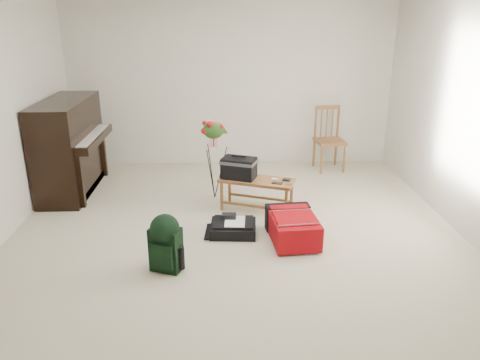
{
  "coord_description": "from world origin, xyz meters",
  "views": [
    {
      "loc": [
        -0.12,
        -4.53,
        2.37
      ],
      "look_at": [
        0.05,
        0.35,
        0.57
      ],
      "focal_mm": 35.0,
      "sensor_mm": 36.0,
      "label": 1
    }
  ],
  "objects_px": {
    "piano": "(70,148)",
    "flower_stand": "(214,160)",
    "dining_chair": "(329,139)",
    "green_backpack": "(165,240)",
    "red_suitcase": "(292,225)",
    "black_duffel": "(233,227)",
    "bench": "(244,173)"
  },
  "relations": [
    {
      "from": "red_suitcase",
      "to": "flower_stand",
      "type": "height_order",
      "value": "flower_stand"
    },
    {
      "from": "black_duffel",
      "to": "bench",
      "type": "bearing_deg",
      "value": 80.14
    },
    {
      "from": "dining_chair",
      "to": "bench",
      "type": "bearing_deg",
      "value": -138.97
    },
    {
      "from": "piano",
      "to": "flower_stand",
      "type": "relative_size",
      "value": 1.4
    },
    {
      "from": "dining_chair",
      "to": "green_backpack",
      "type": "bearing_deg",
      "value": -134.28
    },
    {
      "from": "red_suitcase",
      "to": "black_duffel",
      "type": "distance_m",
      "value": 0.66
    },
    {
      "from": "green_backpack",
      "to": "piano",
      "type": "bearing_deg",
      "value": 145.3
    },
    {
      "from": "dining_chair",
      "to": "black_duffel",
      "type": "height_order",
      "value": "dining_chair"
    },
    {
      "from": "dining_chair",
      "to": "flower_stand",
      "type": "bearing_deg",
      "value": -154.88
    },
    {
      "from": "black_duffel",
      "to": "green_backpack",
      "type": "height_order",
      "value": "green_backpack"
    },
    {
      "from": "bench",
      "to": "red_suitcase",
      "type": "relative_size",
      "value": 1.32
    },
    {
      "from": "dining_chair",
      "to": "black_duffel",
      "type": "relative_size",
      "value": 1.86
    },
    {
      "from": "bench",
      "to": "red_suitcase",
      "type": "distance_m",
      "value": 0.97
    },
    {
      "from": "piano",
      "to": "black_duffel",
      "type": "bearing_deg",
      "value": -33.37
    },
    {
      "from": "piano",
      "to": "black_duffel",
      "type": "xyz_separation_m",
      "value": [
        2.16,
        -1.42,
        -0.52
      ]
    },
    {
      "from": "piano",
      "to": "red_suitcase",
      "type": "relative_size",
      "value": 2.02
    },
    {
      "from": "red_suitcase",
      "to": "flower_stand",
      "type": "distance_m",
      "value": 1.53
    },
    {
      "from": "flower_stand",
      "to": "red_suitcase",
      "type": "bearing_deg",
      "value": -53.75
    },
    {
      "from": "bench",
      "to": "dining_chair",
      "type": "xyz_separation_m",
      "value": [
        1.38,
        1.58,
        -0.02
      ]
    },
    {
      "from": "piano",
      "to": "dining_chair",
      "type": "height_order",
      "value": "piano"
    },
    {
      "from": "green_backpack",
      "to": "bench",
      "type": "bearing_deg",
      "value": 80.2
    },
    {
      "from": "dining_chair",
      "to": "black_duffel",
      "type": "bearing_deg",
      "value": -132.56
    },
    {
      "from": "red_suitcase",
      "to": "green_backpack",
      "type": "relative_size",
      "value": 1.29
    },
    {
      "from": "red_suitcase",
      "to": "flower_stand",
      "type": "xyz_separation_m",
      "value": [
        -0.86,
        1.21,
        0.36
      ]
    },
    {
      "from": "bench",
      "to": "green_backpack",
      "type": "xyz_separation_m",
      "value": [
        -0.81,
        -1.38,
        -0.18
      ]
    },
    {
      "from": "piano",
      "to": "red_suitcase",
      "type": "height_order",
      "value": "piano"
    },
    {
      "from": "piano",
      "to": "flower_stand",
      "type": "bearing_deg",
      "value": -10.23
    },
    {
      "from": "red_suitcase",
      "to": "black_duffel",
      "type": "xyz_separation_m",
      "value": [
        -0.64,
        0.14,
        -0.08
      ]
    },
    {
      "from": "piano",
      "to": "green_backpack",
      "type": "distance_m",
      "value": 2.65
    },
    {
      "from": "dining_chair",
      "to": "black_duffel",
      "type": "distance_m",
      "value": 2.72
    },
    {
      "from": "dining_chair",
      "to": "green_backpack",
      "type": "distance_m",
      "value": 3.68
    },
    {
      "from": "red_suitcase",
      "to": "flower_stand",
      "type": "relative_size",
      "value": 0.69
    }
  ]
}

